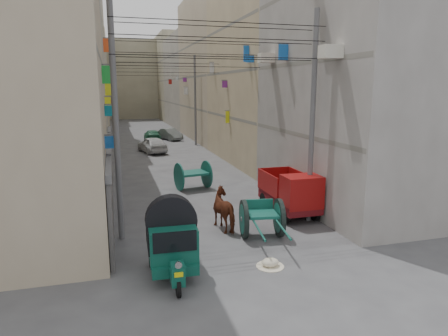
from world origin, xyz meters
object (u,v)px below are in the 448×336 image
object	(u,v)px
distant_car_white	(152,145)
distant_car_grey	(170,134)
distant_car_green	(152,135)
feed_sack	(270,262)
tonga_cart	(262,218)
auto_rickshaw	(172,240)
second_cart	(193,175)
mini_truck	(293,195)
horse	(227,209)

from	to	relation	value
distant_car_white	distant_car_grey	size ratio (longest dim) A/B	1.10
distant_car_white	distant_car_green	size ratio (longest dim) A/B	1.04
feed_sack	distant_car_green	world-z (taller)	distant_car_green
tonga_cart	distant_car_white	xyz separation A→B (m)	(-1.85, 19.93, -0.06)
auto_rickshaw	second_cart	size ratio (longest dim) A/B	1.35
mini_truck	feed_sack	xyz separation A→B (m)	(-2.65, -4.13, -0.77)
feed_sack	distant_car_white	xyz separation A→B (m)	(-1.23, 22.26, 0.52)
feed_sack	distant_car_green	xyz separation A→B (m)	(-0.49, 29.69, 0.40)
auto_rickshaw	mini_truck	world-z (taller)	mini_truck
mini_truck	second_cart	bearing A→B (deg)	118.44
mini_truck	distant_car_grey	xyz separation A→B (m)	(-1.34, 25.75, -0.32)
horse	feed_sack	bearing A→B (deg)	83.52
auto_rickshaw	horse	distance (m)	4.05
tonga_cart	distant_car_green	bearing A→B (deg)	101.23
feed_sack	distant_car_grey	xyz separation A→B (m)	(1.31, 29.88, 0.44)
distant_car_grey	feed_sack	bearing A→B (deg)	-111.41
second_cart	horse	bearing A→B (deg)	-100.67
auto_rickshaw	mini_truck	bearing A→B (deg)	36.94
feed_sack	distant_car_grey	distance (m)	29.91
feed_sack	auto_rickshaw	bearing A→B (deg)	174.30
mini_truck	horse	distance (m)	3.07
distant_car_green	feed_sack	bearing A→B (deg)	91.88
auto_rickshaw	distant_car_white	world-z (taller)	auto_rickshaw
second_cart	distant_car_green	xyz separation A→B (m)	(-0.12, 20.01, -0.23)
distant_car_white	distant_car_grey	world-z (taller)	distant_car_white
distant_car_grey	second_cart	bearing A→B (deg)	-113.67
second_cart	feed_sack	xyz separation A→B (m)	(0.38, -9.68, -0.64)
auto_rickshaw	distant_car_green	xyz separation A→B (m)	(2.35, 29.40, -0.50)
tonga_cart	mini_truck	distance (m)	2.72
auto_rickshaw	second_cart	bearing A→B (deg)	77.22
distant_car_green	mini_truck	bearing A→B (deg)	97.94
distant_car_white	mini_truck	bearing A→B (deg)	89.18
mini_truck	distant_car_green	world-z (taller)	mini_truck
second_cart	auto_rickshaw	bearing A→B (deg)	-115.72
horse	distant_car_grey	bearing A→B (deg)	-105.75
horse	second_cart	bearing A→B (deg)	-101.87
auto_rickshaw	feed_sack	bearing A→B (deg)	-3.74
feed_sack	horse	distance (m)	3.53
feed_sack	distant_car_green	distance (m)	29.69
second_cart	distant_car_grey	bearing A→B (deg)	74.25
tonga_cart	mini_truck	world-z (taller)	mini_truck
second_cart	feed_sack	size ratio (longest dim) A/B	3.62
mini_truck	distant_car_grey	distance (m)	25.79
tonga_cart	horse	distance (m)	1.49
horse	distant_car_green	size ratio (longest dim) A/B	0.48
tonga_cart	horse	world-z (taller)	horse
tonga_cart	distant_car_green	xyz separation A→B (m)	(-1.11, 27.36, -0.18)
horse	distant_car_white	xyz separation A→B (m)	(-0.89, 18.80, -0.10)
tonga_cart	mini_truck	xyz separation A→B (m)	(2.03, 1.81, 0.19)
auto_rickshaw	horse	xyz separation A→B (m)	(2.50, 3.17, -0.28)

